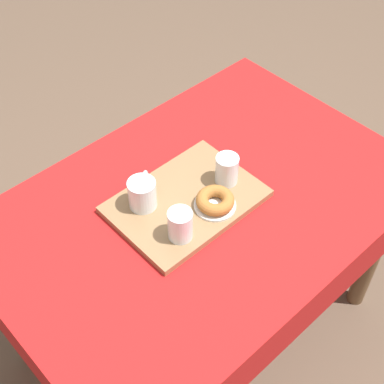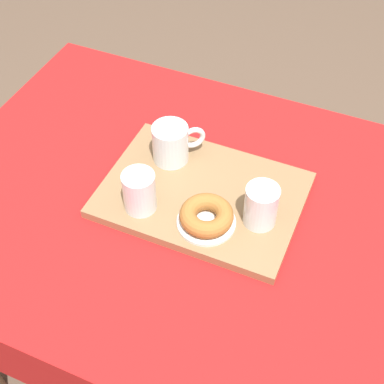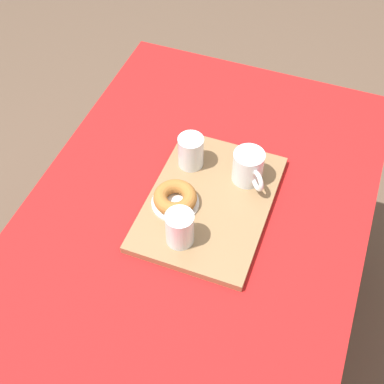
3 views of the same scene
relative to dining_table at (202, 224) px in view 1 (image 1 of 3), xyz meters
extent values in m
plane|color=brown|center=(0.00, 0.00, -0.62)|extent=(6.00, 6.00, 0.00)
cube|color=red|center=(0.00, 0.00, 0.09)|extent=(1.27, 0.86, 0.03)
cube|color=red|center=(0.00, -0.43, 0.00)|extent=(1.27, 0.01, 0.14)
cube|color=red|center=(0.00, 0.43, 0.00)|extent=(1.27, 0.01, 0.14)
cube|color=red|center=(-0.63, 0.00, 0.00)|extent=(0.01, 0.86, 0.14)
cube|color=red|center=(0.63, 0.00, 0.00)|extent=(0.01, 0.86, 0.14)
cylinder|color=brown|center=(-0.54, -0.34, -0.27)|extent=(0.06, 0.06, 0.69)
cylinder|color=brown|center=(0.54, -0.34, -0.27)|extent=(0.06, 0.06, 0.69)
cylinder|color=brown|center=(-0.54, 0.34, -0.27)|extent=(0.06, 0.06, 0.69)
cube|color=olive|center=(0.04, -0.03, 0.12)|extent=(0.43, 0.30, 0.02)
cylinder|color=white|center=(0.15, -0.09, 0.17)|extent=(0.08, 0.08, 0.09)
cylinder|color=maroon|center=(0.15, -0.09, 0.16)|extent=(0.07, 0.07, 0.06)
torus|color=white|center=(0.11, -0.13, 0.17)|extent=(0.05, 0.05, 0.06)
cylinder|color=white|center=(0.14, 0.06, 0.17)|extent=(0.07, 0.07, 0.09)
cylinder|color=silver|center=(0.14, 0.06, 0.15)|extent=(0.06, 0.06, 0.04)
cylinder|color=white|center=(-0.10, 0.00, 0.17)|extent=(0.07, 0.07, 0.09)
cylinder|color=silver|center=(-0.10, 0.00, 0.16)|extent=(0.06, 0.06, 0.07)
cylinder|color=white|center=(0.00, 0.05, 0.13)|extent=(0.12, 0.12, 0.01)
torus|color=#A3662D|center=(0.00, 0.05, 0.15)|extent=(0.11, 0.11, 0.04)
camera|label=1|loc=(0.76, 0.78, 1.32)|focal=51.85mm
camera|label=2|loc=(-0.26, 0.72, 1.01)|focal=51.77mm
camera|label=3|loc=(-0.76, -0.28, 1.18)|focal=49.29mm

